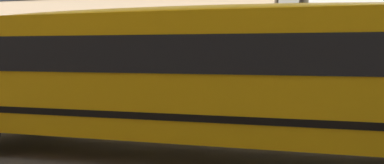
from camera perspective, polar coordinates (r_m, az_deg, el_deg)
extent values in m
plane|color=#54514F|center=(8.83, 22.50, -8.29)|extent=(400.00, 400.00, 0.00)
cube|color=gray|center=(16.19, 18.38, -2.42)|extent=(120.00, 3.00, 0.01)
cube|color=silver|center=(8.83, 22.50, -8.27)|extent=(110.00, 0.16, 0.01)
cube|color=yellow|center=(7.00, 0.98, 1.20)|extent=(10.38, 2.56, 2.07)
cube|color=black|center=(6.98, 0.99, 4.25)|extent=(9.76, 2.59, 0.60)
cube|color=black|center=(7.06, 0.98, -3.75)|extent=(10.40, 2.59, 0.11)
ellipsoid|color=yellow|center=(7.01, 0.99, 9.66)|extent=(9.96, 2.36, 0.34)
cylinder|color=black|center=(9.83, -20.17, -4.16)|extent=(0.94, 0.28, 0.94)
cube|color=navy|center=(16.75, -24.66, -0.16)|extent=(3.94, 1.80, 0.70)
cube|color=black|center=(16.80, -25.14, 2.12)|extent=(2.24, 1.62, 0.64)
cylinder|color=black|center=(16.76, -19.31, -1.20)|extent=(0.60, 0.20, 0.60)
cylinder|color=black|center=(15.34, -22.60, -1.81)|extent=(0.60, 0.20, 0.60)
cylinder|color=black|center=(18.24, -26.31, -0.97)|extent=(0.60, 0.20, 0.60)
cube|color=black|center=(19.42, -12.22, 4.50)|extent=(13.40, 0.04, 1.10)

